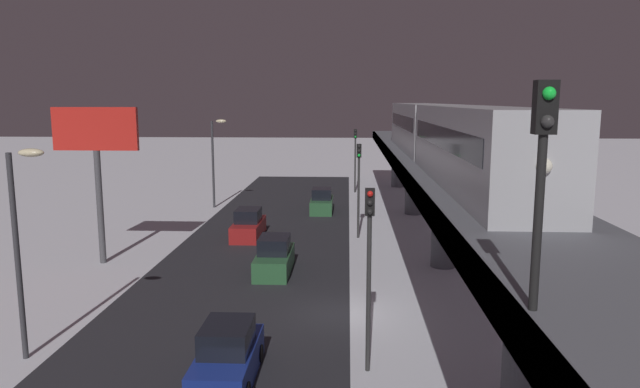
% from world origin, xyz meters
% --- Properties ---
extents(ground_plane, '(240.00, 240.00, 0.00)m').
position_xyz_m(ground_plane, '(0.00, 0.00, 0.00)').
color(ground_plane, white).
extents(avenue_asphalt, '(11.00, 91.48, 0.01)m').
position_xyz_m(avenue_asphalt, '(4.92, 0.00, 0.00)').
color(avenue_asphalt, '#28282D').
rests_on(avenue_asphalt, ground_plane).
extents(elevated_railway, '(5.00, 91.48, 5.62)m').
position_xyz_m(elevated_railway, '(-5.76, 0.00, 4.85)').
color(elevated_railway, slate).
rests_on(elevated_railway, ground_plane).
extents(subway_train, '(2.94, 36.87, 3.40)m').
position_xyz_m(subway_train, '(-5.86, -10.19, 7.39)').
color(subway_train, '#B7BABF').
rests_on(subway_train, elevated_railway).
extents(rail_signal, '(0.36, 0.41, 4.00)m').
position_xyz_m(rail_signal, '(-3.73, 14.36, 8.34)').
color(rail_signal, black).
rests_on(rail_signal, elevated_railway).
extents(sedan_blue, '(1.91, 4.46, 1.97)m').
position_xyz_m(sedan_blue, '(3.52, 6.29, 0.78)').
color(sedan_blue, navy).
rests_on(sedan_blue, ground_plane).
extents(sedan_green, '(1.80, 4.53, 1.97)m').
position_xyz_m(sedan_green, '(3.52, -6.09, 0.80)').
color(sedan_green, '#2D6038').
rests_on(sedan_green, ground_plane).
extents(sedan_red_2, '(1.80, 4.61, 1.97)m').
position_xyz_m(sedan_red_2, '(6.32, -14.07, 0.80)').
color(sedan_red_2, '#A51E1E').
rests_on(sedan_red_2, ground_plane).
extents(sedan_green_2, '(1.80, 4.45, 1.97)m').
position_xyz_m(sedan_green_2, '(1.72, -23.50, 0.80)').
color(sedan_green_2, '#2D6038').
rests_on(sedan_green_2, ground_plane).
extents(traffic_light_near, '(0.32, 0.44, 6.40)m').
position_xyz_m(traffic_light_near, '(-1.18, 5.39, 4.20)').
color(traffic_light_near, '#2D2D2D').
rests_on(traffic_light_near, ground_plane).
extents(traffic_light_mid, '(0.32, 0.44, 6.40)m').
position_xyz_m(traffic_light_mid, '(-1.18, -14.25, 4.20)').
color(traffic_light_mid, '#2D2D2D').
rests_on(traffic_light_mid, ground_plane).
extents(traffic_light_far, '(0.32, 0.44, 6.40)m').
position_xyz_m(traffic_light_far, '(-1.18, -33.88, 4.20)').
color(traffic_light_far, '#2D2D2D').
rests_on(traffic_light_far, ground_plane).
extents(commercial_billboard, '(4.80, 0.36, 8.90)m').
position_xyz_m(commercial_billboard, '(13.63, -7.42, 6.83)').
color(commercial_billboard, '#4C4C51').
rests_on(commercial_billboard, ground_plane).
extents(street_lamp_near, '(1.35, 0.44, 7.65)m').
position_xyz_m(street_lamp_near, '(10.99, 5.00, 4.81)').
color(street_lamp_near, '#38383D').
rests_on(street_lamp_near, ground_plane).
extents(street_lamp_far, '(1.35, 0.44, 7.65)m').
position_xyz_m(street_lamp_far, '(10.99, -25.00, 4.81)').
color(street_lamp_far, '#38383D').
rests_on(street_lamp_far, ground_plane).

